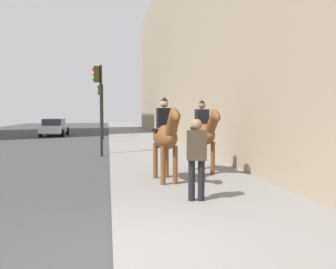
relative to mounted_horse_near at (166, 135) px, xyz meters
name	(u,v)px	position (x,y,z in m)	size (l,w,h in m)	color
sidewalk_slab	(261,247)	(-4.41, -0.61, -1.29)	(120.00, 4.12, 0.12)	slate
mounted_horse_near	(166,135)	(0.00, 0.00, 0.00)	(2.15, 0.68, 2.24)	brown
mounted_horse_far	(203,133)	(1.19, -1.38, -0.02)	(2.15, 0.70, 2.22)	brown
pedestrian_greeting	(197,154)	(-2.03, -0.30, -0.25)	(0.32, 0.44, 1.70)	black
car_near_lane	(54,127)	(20.35, 5.88, -0.60)	(4.46, 1.99, 1.44)	#B7BABF
traffic_light_near_curb	(99,96)	(6.45, 1.87, 1.34)	(0.20, 0.44, 4.03)	black
traffic_light_far_curb	(101,103)	(16.46, 1.97, 1.32)	(0.20, 0.44, 4.00)	black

